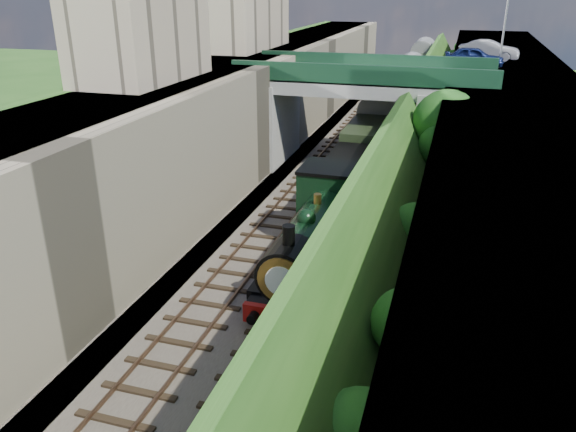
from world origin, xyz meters
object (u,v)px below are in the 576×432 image
at_px(lamppost, 506,17).
at_px(car_silver, 489,50).
at_px(tree, 448,126).
at_px(car_blue, 474,57).
at_px(tender, 349,186).
at_px(road_bridge, 371,110).
at_px(locomotive, 316,236).

height_order(lamppost, car_silver, lamppost).
distance_m(tree, car_blue, 11.96).
xyz_separation_m(car_blue, tender, (-5.81, -14.13, -5.31)).
height_order(road_bridge, car_silver, car_silver).
distance_m(lamppost, car_blue, 3.17).
xyz_separation_m(tree, tender, (-4.71, -2.45, -3.03)).
bearing_deg(tender, locomotive, -90.00).
bearing_deg(car_blue, locomotive, 165.12).
bearing_deg(locomotive, tender, 90.00).
height_order(car_blue, tender, car_blue).
bearing_deg(car_silver, tender, 166.21).
bearing_deg(tender, lamppost, 62.13).
xyz_separation_m(tree, locomotive, (-4.71, -9.81, -2.75)).
bearing_deg(lamppost, tree, -103.52).
xyz_separation_m(road_bridge, car_blue, (6.06, 5.92, 2.86)).
bearing_deg(car_blue, tender, 157.90).
relative_size(car_silver, locomotive, 0.43).
xyz_separation_m(car_silver, tender, (-6.89, -18.63, -5.36)).
relative_size(lamppost, tender, 1.00).
height_order(tree, locomotive, tree).
bearing_deg(car_silver, car_blue, 173.01).
bearing_deg(road_bridge, tree, -49.24).
height_order(lamppost, tender, lamppost).
xyz_separation_m(road_bridge, car_silver, (7.14, 10.42, 2.90)).
xyz_separation_m(lamppost, car_silver, (-0.68, 4.33, -2.59)).
distance_m(road_bridge, car_silver, 12.96).
bearing_deg(tender, car_blue, 67.66).
relative_size(lamppost, car_blue, 1.50).
distance_m(car_blue, tender, 16.18).
bearing_deg(car_blue, lamppost, -84.31).
bearing_deg(lamppost, locomotive, -109.25).
height_order(tree, tender, tree).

